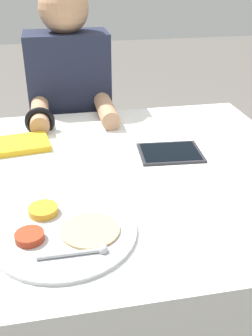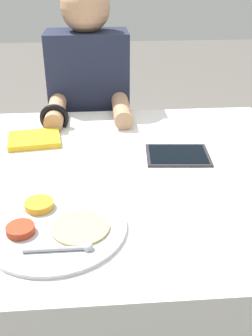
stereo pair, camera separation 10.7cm
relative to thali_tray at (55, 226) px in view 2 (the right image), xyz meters
name	(u,v)px [view 2 (the right image)]	position (x,y,z in m)	size (l,w,h in m)	color
ground_plane	(113,334)	(0.14, 0.28, -0.73)	(12.00, 12.00, 0.00)	#605B56
dining_table	(111,263)	(0.14, 0.28, -0.37)	(1.25, 1.04, 0.73)	silver
thali_tray	(55,226)	(0.00, 0.00, 0.00)	(0.34, 0.34, 0.03)	#B7BABF
red_notebook	(34,140)	(-0.11, 0.50, 0.00)	(0.19, 0.16, 0.02)	silver
tablet_device	(178,155)	(0.36, 0.36, 0.00)	(0.21, 0.17, 0.01)	#28282D
person_diner	(91,131)	(0.08, 0.92, -0.15)	(0.36, 0.46, 1.22)	black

